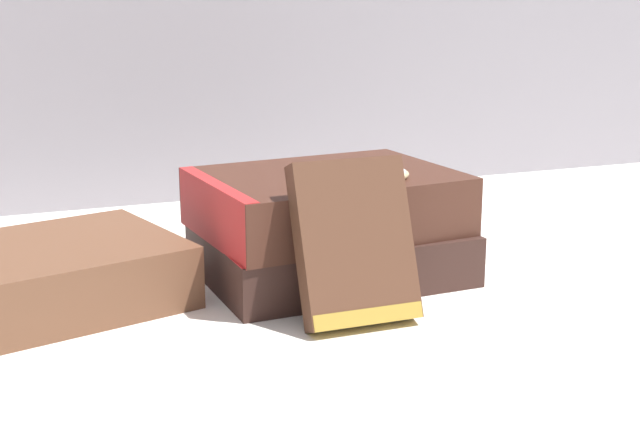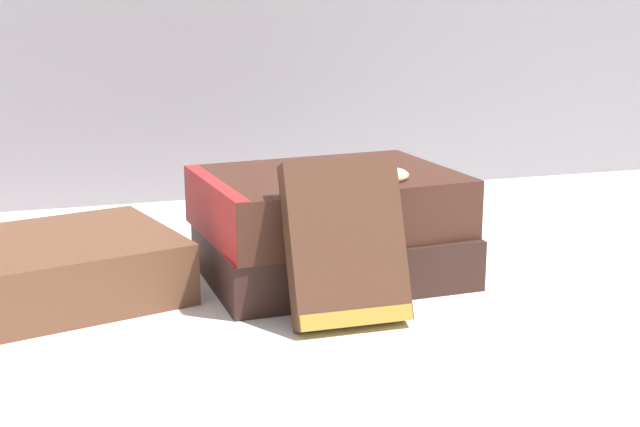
% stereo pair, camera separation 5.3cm
% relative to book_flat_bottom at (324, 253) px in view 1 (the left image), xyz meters
% --- Properties ---
extents(ground_plane, '(3.00, 3.00, 0.00)m').
position_rel_book_flat_bottom_xyz_m(ground_plane, '(-0.02, -0.03, -0.02)').
color(ground_plane, white).
extents(book_flat_bottom, '(0.22, 0.17, 0.04)m').
position_rel_book_flat_bottom_xyz_m(book_flat_bottom, '(0.00, 0.00, 0.00)').
color(book_flat_bottom, '#331E19').
rests_on(book_flat_bottom, ground_plane).
extents(book_flat_top, '(0.22, 0.18, 0.05)m').
position_rel_book_flat_bottom_xyz_m(book_flat_top, '(-0.00, -0.00, 0.05)').
color(book_flat_top, '#422319').
rests_on(book_flat_top, book_flat_bottom).
extents(book_side_left, '(0.28, 0.21, 0.05)m').
position_rel_book_flat_bottom_xyz_m(book_side_left, '(-0.26, -0.00, 0.00)').
color(book_side_left, brown).
rests_on(book_side_left, ground_plane).
extents(book_leaning_front, '(0.09, 0.06, 0.12)m').
position_rel_book_flat_bottom_xyz_m(book_leaning_front, '(-0.02, -0.11, 0.03)').
color(book_leaning_front, '#4C2D1E').
rests_on(book_leaning_front, ground_plane).
extents(pocket_watch, '(0.05, 0.05, 0.01)m').
position_rel_book_flat_bottom_xyz_m(pocket_watch, '(0.04, -0.03, 0.07)').
color(pocket_watch, silver).
rests_on(pocket_watch, book_flat_top).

